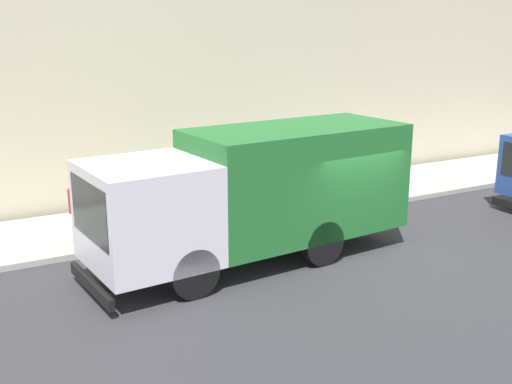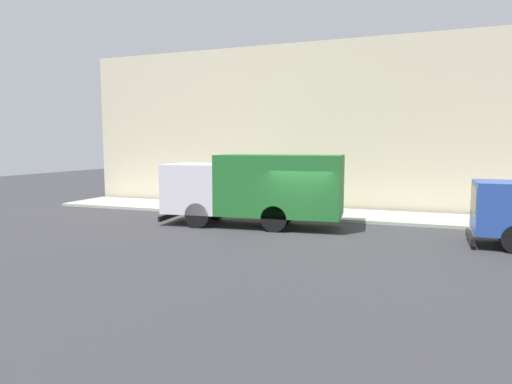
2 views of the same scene
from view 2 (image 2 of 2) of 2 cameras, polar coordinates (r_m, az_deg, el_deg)
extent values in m
plane|color=#343337|center=(17.47, 5.97, -5.44)|extent=(80.00, 80.00, 0.00)
cube|color=#ABAF9E|center=(22.03, 8.93, -2.87)|extent=(3.51, 30.00, 0.15)
cube|color=beige|center=(24.01, 10.13, 8.50)|extent=(0.50, 30.00, 9.05)
cube|color=white|center=(19.65, -7.84, 0.58)|extent=(2.65, 2.64, 2.14)
cube|color=black|center=(20.14, -11.01, 1.39)|extent=(2.07, 0.22, 1.20)
cube|color=#226B2C|center=(18.46, 3.18, 0.93)|extent=(2.85, 5.40, 2.57)
cube|color=black|center=(20.36, -11.13, -3.01)|extent=(2.37, 0.30, 0.24)
cylinder|color=black|center=(18.61, -7.72, -3.06)|extent=(0.38, 1.10, 1.08)
cylinder|color=black|center=(20.60, -5.35, -2.14)|extent=(0.38, 1.10, 1.08)
cylinder|color=black|center=(17.58, 2.40, -3.55)|extent=(0.38, 1.10, 1.08)
cylinder|color=black|center=(19.67, 3.83, -2.52)|extent=(0.38, 1.10, 1.08)
cube|color=#26479A|center=(17.20, 29.66, -1.76)|extent=(2.24, 1.82, 1.79)
cube|color=black|center=(17.07, 26.85, -0.95)|extent=(1.84, 0.12, 1.00)
cube|color=black|center=(17.26, 26.38, -5.30)|extent=(2.10, 0.19, 0.24)
cylinder|color=black|center=(18.30, 30.19, -4.19)|extent=(0.33, 0.97, 0.96)
cylinder|color=black|center=(22.73, -6.19, -1.31)|extent=(0.30, 0.30, 0.82)
cylinder|color=maroon|center=(22.65, -6.21, 0.47)|extent=(0.39, 0.39, 0.60)
sphere|color=brown|center=(22.62, -6.22, 1.51)|extent=(0.23, 0.23, 0.23)
cone|color=orange|center=(22.62, -5.97, -1.55)|extent=(0.46, 0.46, 0.66)
cylinder|color=#4C5156|center=(20.94, 4.58, 0.55)|extent=(0.08, 0.08, 2.62)
cube|color=blue|center=(20.87, 4.55, 3.45)|extent=(0.44, 0.03, 0.36)
camera|label=1|loc=(14.24, -48.77, 11.75)|focal=43.62mm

